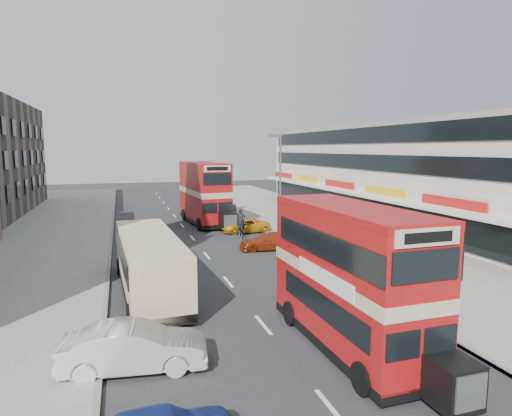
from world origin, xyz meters
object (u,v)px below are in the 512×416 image
object	(u,v)px
street_lamp	(279,178)
car_right_b	(245,226)
cyclist	(241,228)
car_left_front	(134,348)
pedestrian_near	(330,233)
bus_second	(204,193)
car_right_a	(269,241)
car_right_c	(216,207)
coach	(149,262)
bus_main	(350,277)

from	to	relation	value
street_lamp	car_right_b	world-z (taller)	street_lamp
cyclist	street_lamp	bearing A→B (deg)	-13.36
car_left_front	pedestrian_near	size ratio (longest dim) A/B	2.28
street_lamp	car_right_b	bearing A→B (deg)	121.93
car_right_b	pedestrian_near	distance (m)	8.64
car_right_b	bus_second	bearing A→B (deg)	-154.94
car_right_a	car_right_c	xyz separation A→B (m)	(0.02, 17.68, 0.12)
car_right_c	bus_second	bearing A→B (deg)	-28.78
car_right_a	cyclist	world-z (taller)	cyclist
coach	bus_main	bearing A→B (deg)	-55.16
bus_second	cyclist	size ratio (longest dim) A/B	4.40
bus_main	coach	size ratio (longest dim) A/B	0.88
car_right_a	car_right_b	size ratio (longest dim) A/B	1.01
street_lamp	car_right_b	xyz separation A→B (m)	(-1.90, 3.04, -4.22)
car_right_b	pedestrian_near	bearing A→B (deg)	28.13
coach	car_left_front	size ratio (longest dim) A/B	2.23
street_lamp	pedestrian_near	bearing A→B (deg)	-65.17
car_right_b	car_right_c	xyz separation A→B (m)	(-0.12, 11.09, 0.16)
car_left_front	car_right_a	world-z (taller)	car_left_front
car_left_front	pedestrian_near	bearing A→B (deg)	-37.93
bus_second	car_left_front	bearing A→B (deg)	70.21
car_right_c	pedestrian_near	size ratio (longest dim) A/B	2.13
car_right_a	coach	bearing A→B (deg)	-43.40
coach	car_right_a	world-z (taller)	coach
car_left_front	street_lamp	bearing A→B (deg)	-25.22
street_lamp	coach	size ratio (longest dim) A/B	0.80
bus_main	street_lamp	bearing A→B (deg)	-104.00
car_right_a	car_right_c	world-z (taller)	car_right_c
car_right_a	street_lamp	bearing A→B (deg)	157.32
bus_main	bus_second	world-z (taller)	bus_second
street_lamp	bus_second	distance (m)	9.61
street_lamp	car_left_front	bearing A→B (deg)	-122.41
car_right_a	car_right_b	world-z (taller)	car_right_a
pedestrian_near	cyclist	distance (m)	7.48
pedestrian_near	bus_main	bearing A→B (deg)	42.45
coach	cyclist	bearing A→B (deg)	53.10
coach	car_right_b	distance (m)	16.20
cyclist	car_left_front	bearing A→B (deg)	-107.45
pedestrian_near	cyclist	xyz separation A→B (m)	(-4.92, 5.62, -0.37)
car_right_c	pedestrian_near	xyz separation A→B (m)	(4.14, -18.71, 0.42)
car_right_a	bus_second	bearing A→B (deg)	-161.87
car_right_c	coach	bearing A→B (deg)	-25.94
car_left_front	car_right_a	distance (m)	17.47
cyclist	car_right_b	bearing A→B (deg)	72.70
car_right_a	car_right_b	distance (m)	6.59
bus_main	car_right_c	distance (m)	33.01
coach	cyclist	distance (m)	14.02
car_right_a	car_right_c	size ratio (longest dim) A/B	0.97
bus_main	bus_second	bearing A→B (deg)	-91.04
car_left_front	car_right_c	size ratio (longest dim) A/B	1.07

